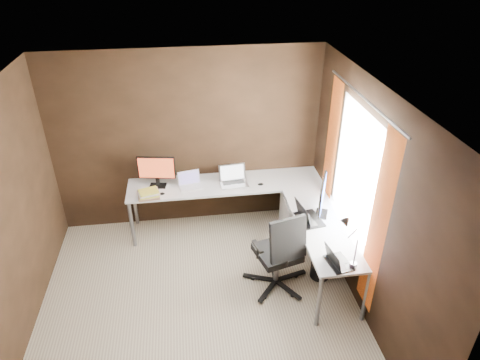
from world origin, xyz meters
The scene contains 15 objects.
room centered at (0.34, 0.07, 1.28)m, with size 3.60×3.60×2.50m.
desk centered at (0.84, 1.04, 0.68)m, with size 2.65×2.25×0.73m.
drawer_pedestal centered at (1.43, 1.15, 0.30)m, with size 0.42×0.50×0.60m, color white.
monitor_left centered at (-0.44, 1.56, 0.97)m, with size 0.50×0.17×0.43m.
monitor_right centered at (1.53, 0.61, 0.99)m, with size 0.25×0.53×0.46m.
laptop_white centered at (-0.01, 1.49, 0.77)m, with size 0.33×0.26×0.20m.
laptop_silver centered at (0.58, 1.49, 0.78)m, with size 0.39×0.29×0.24m.
laptop_black_big centered at (1.33, 0.50, 0.78)m, with size 0.32×0.40×0.24m.
laptop_black_small centered at (1.42, -0.28, 0.78)m, with size 0.26×0.34×0.20m.
book_stack centered at (-0.55, 1.30, 0.77)m, with size 0.30×0.26×0.09m.
mouse_left centered at (-0.38, 1.32, 0.74)m, with size 0.07×0.05×0.03m, color black.
mouse_corner centered at (0.94, 1.38, 0.75)m, with size 0.08×0.05×0.03m, color black.
desk_lamp centered at (1.52, -0.29, 1.08)m, with size 0.18×0.21×0.55m.
office_chair centered at (0.95, 0.23, 0.32)m, with size 0.61×0.63×1.09m.
wastebasket centered at (1.50, 0.32, 0.14)m, with size 0.24×0.24×0.27m, color black.
Camera 1 is at (-0.03, -3.48, 3.73)m, focal length 32.00 mm.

